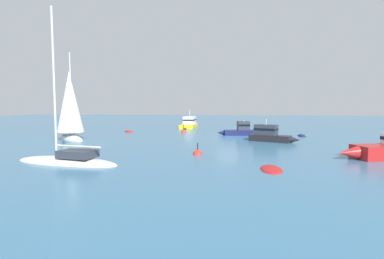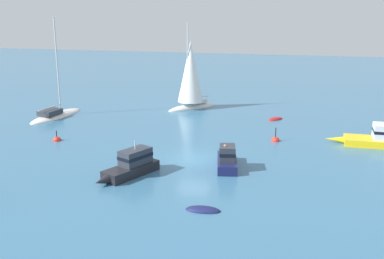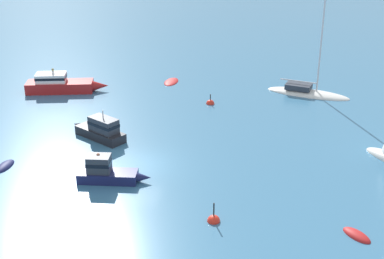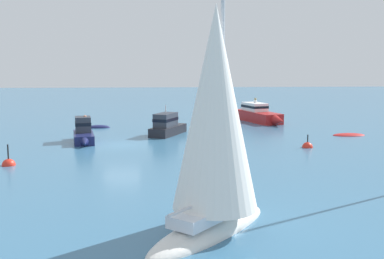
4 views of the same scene
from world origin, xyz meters
TOP-DOWN VIEW (x-y plane):
  - ground_plane at (0.00, 0.00)m, footprint 160.00×160.00m
  - tender at (-14.31, 5.36)m, footprint 1.93×1.88m
  - tender_1 at (3.08, -17.78)m, footprint 1.35×2.65m
  - sloop at (-10.24, -17.49)m, footprint 8.00×3.45m
  - cabin_cruiser at (12.37, -12.50)m, footprint 7.74×3.75m
  - cabin_cruiser_1 at (4.53, -3.37)m, footprint 5.24×3.28m
  - tender_2 at (9.07, 2.73)m, footprint 0.96×2.09m
  - launch at (1.42, 2.86)m, footprint 4.88×2.06m
  - channel_buoy at (-6.35, 5.87)m, footprint 0.75×0.75m
  - mooring_buoy at (-2.01, -12.75)m, footprint 0.74×0.74m

SIDE VIEW (x-z plane):
  - ground_plane at x=0.00m, z-range 0.00..0.00m
  - tender at x=-14.31m, z-range -0.25..0.25m
  - tender_1 at x=3.08m, z-range -0.17..0.17m
  - tender_2 at x=9.07m, z-range -0.25..0.25m
  - mooring_buoy at x=-2.01m, z-range -0.63..0.64m
  - channel_buoy at x=-6.35m, z-range -0.78..0.80m
  - sloop at x=-10.24m, z-range -5.21..5.52m
  - launch at x=1.42m, z-range -0.28..1.64m
  - cabin_cruiser_1 at x=4.53m, z-range -0.47..1.93m
  - cabin_cruiser at x=12.37m, z-range -0.43..1.89m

